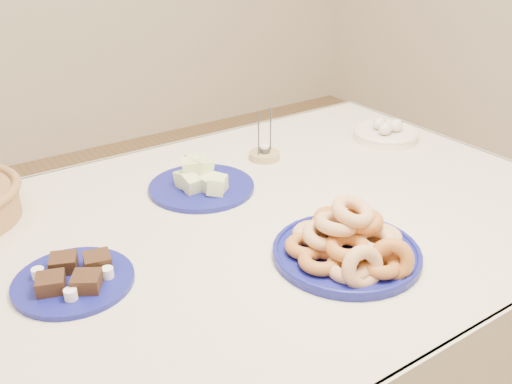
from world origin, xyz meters
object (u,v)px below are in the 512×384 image
at_px(dining_table, 245,259).
at_px(melon_plate, 201,182).
at_px(candle_holder, 264,154).
at_px(brownie_plate, 74,278).
at_px(egg_bowl, 386,133).
at_px(donut_platter, 349,244).

distance_m(dining_table, melon_plate, 0.24).
relative_size(dining_table, melon_plate, 4.82).
relative_size(melon_plate, candle_holder, 2.33).
relative_size(dining_table, candle_holder, 11.22).
bearing_deg(brownie_plate, candle_holder, 24.05).
relative_size(dining_table, egg_bowl, 6.82).
relative_size(donut_platter, candle_holder, 2.64).
bearing_deg(donut_platter, candle_holder, 73.28).
relative_size(dining_table, brownie_plate, 5.55).
bearing_deg(brownie_plate, melon_plate, 28.10).
bearing_deg(egg_bowl, brownie_plate, -169.09).
bearing_deg(donut_platter, egg_bowl, 38.02).
bearing_deg(melon_plate, egg_bowl, -1.01).
distance_m(donut_platter, melon_plate, 0.47).
xyz_separation_m(dining_table, egg_bowl, (0.67, 0.19, 0.13)).
relative_size(dining_table, donut_platter, 4.25).
xyz_separation_m(donut_platter, brownie_plate, (-0.51, 0.24, -0.02)).
xyz_separation_m(donut_platter, melon_plate, (-0.10, 0.46, -0.01)).
height_order(donut_platter, melon_plate, donut_platter).
xyz_separation_m(donut_platter, candle_holder, (0.16, 0.54, -0.02)).
distance_m(brownie_plate, egg_bowl, 1.10).
xyz_separation_m(dining_table, brownie_plate, (-0.41, -0.02, 0.12)).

